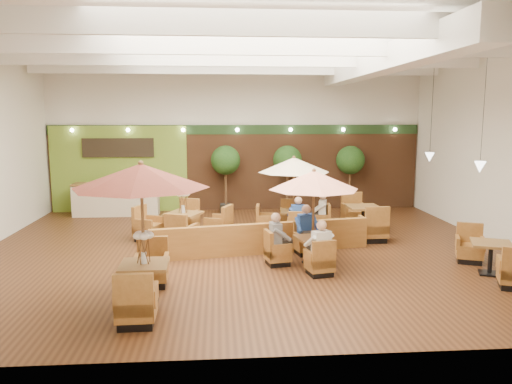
{
  "coord_description": "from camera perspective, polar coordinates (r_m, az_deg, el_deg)",
  "views": [
    {
      "loc": [
        -0.72,
        -12.94,
        3.56
      ],
      "look_at": [
        0.3,
        0.5,
        1.5
      ],
      "focal_mm": 35.0,
      "sensor_mm": 36.0,
      "label": 1
    }
  ],
  "objects": [
    {
      "name": "room",
      "position": [
        14.19,
        -0.43,
        8.97
      ],
      "size": [
        14.04,
        14.0,
        5.52
      ],
      "color": "#381E0F",
      "rests_on": "ground"
    },
    {
      "name": "service_counter",
      "position": [
        18.65,
        -15.67,
        -0.82
      ],
      "size": [
        3.0,
        0.75,
        1.18
      ],
      "color": "beige",
      "rests_on": "ground"
    },
    {
      "name": "booth_divider",
      "position": [
        13.02,
        0.82,
        -5.34
      ],
      "size": [
        5.78,
        1.24,
        0.81
      ],
      "primitive_type": "cube",
      "rotation": [
        0.0,
        0.0,
        0.18
      ],
      "color": "brown",
      "rests_on": "ground"
    },
    {
      "name": "table_0",
      "position": [
        9.49,
        -12.92,
        -0.52
      ],
      "size": [
        2.54,
        2.69,
        2.75
      ],
      "rotation": [
        0.0,
        0.0,
        0.02
      ],
      "color": "brown",
      "rests_on": "ground"
    },
    {
      "name": "table_1",
      "position": [
        11.92,
        6.35,
        -0.36
      ],
      "size": [
        2.25,
        2.35,
        2.34
      ],
      "rotation": [
        0.0,
        0.0,
        0.2
      ],
      "color": "brown",
      "rests_on": "ground"
    },
    {
      "name": "table_2",
      "position": [
        15.23,
        4.33,
        1.39
      ],
      "size": [
        2.36,
        2.36,
        2.37
      ],
      "rotation": [
        0.0,
        0.0,
        -0.13
      ],
      "color": "brown",
      "rests_on": "ground"
    },
    {
      "name": "table_3",
      "position": [
        14.58,
        -8.28,
        -3.77
      ],
      "size": [
        2.9,
        2.9,
        1.58
      ],
      "rotation": [
        0.0,
        0.0,
        -0.42
      ],
      "color": "brown",
      "rests_on": "ground"
    },
    {
      "name": "table_4",
      "position": [
        12.56,
        25.21,
        -6.93
      ],
      "size": [
        1.1,
        2.68,
        0.94
      ],
      "rotation": [
        0.0,
        0.0,
        -0.39
      ],
      "color": "brown",
      "rests_on": "ground"
    },
    {
      "name": "table_5",
      "position": [
        15.66,
        12.13,
        -3.13
      ],
      "size": [
        0.96,
        2.82,
        1.06
      ],
      "rotation": [
        0.0,
        0.0,
        0.02
      ],
      "color": "brown",
      "rests_on": "ground"
    },
    {
      "name": "topiary_0",
      "position": [
        18.32,
        -3.5,
        3.34
      ],
      "size": [
        1.07,
        1.07,
        2.49
      ],
      "color": "black",
      "rests_on": "ground"
    },
    {
      "name": "topiary_1",
      "position": [
        18.5,
        3.61,
        3.37
      ],
      "size": [
        1.07,
        1.07,
        2.48
      ],
      "color": "black",
      "rests_on": "ground"
    },
    {
      "name": "topiary_2",
      "position": [
        18.97,
        10.73,
        3.31
      ],
      "size": [
        1.06,
        1.06,
        2.46
      ],
      "color": "black",
      "rests_on": "ground"
    },
    {
      "name": "diner_0",
      "position": [
        11.3,
        7.33,
        -5.71
      ],
      "size": [
        0.45,
        0.42,
        0.81
      ],
      "rotation": [
        0.0,
        0.0,
        0.36
      ],
      "color": "silver",
      "rests_on": "ground"
    },
    {
      "name": "diner_1",
      "position": [
        12.92,
        5.81,
        -3.8
      ],
      "size": [
        0.44,
        0.37,
        0.84
      ],
      "rotation": [
        0.0,
        0.0,
        3.29
      ],
      "color": "#234797",
      "rests_on": "ground"
    },
    {
      "name": "diner_2",
      "position": [
        11.98,
        2.51,
        -4.8
      ],
      "size": [
        0.36,
        0.42,
        0.82
      ],
      "rotation": [
        0.0,
        0.0,
        4.84
      ],
      "color": "slate",
      "rests_on": "ground"
    },
    {
      "name": "diner_3",
      "position": [
        14.53,
        4.8,
        -2.46
      ],
      "size": [
        0.39,
        0.31,
        0.8
      ],
      "rotation": [
        0.0,
        0.0,
        0.01
      ],
      "color": "#234797",
      "rests_on": "ground"
    },
    {
      "name": "diner_4",
      "position": [
        15.52,
        7.44,
        -1.84
      ],
      "size": [
        0.37,
        0.41,
        0.76
      ],
      "rotation": [
        0.0,
        0.0,
        1.28
      ],
      "color": "silver",
      "rests_on": "ground"
    }
  ]
}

